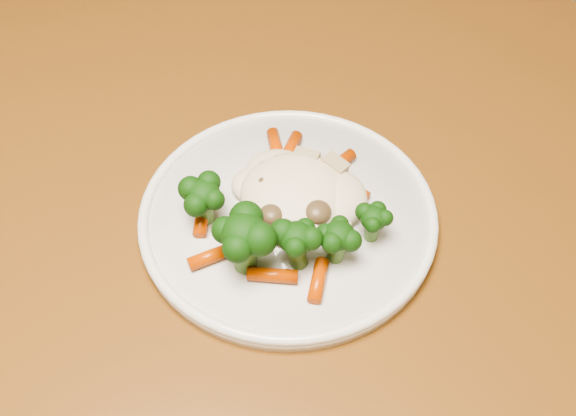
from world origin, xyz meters
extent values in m
cube|color=brown|center=(0.26, 0.01, 0.73)|extent=(1.31, 0.89, 0.04)
cube|color=brown|center=(-0.32, 0.40, 0.35)|extent=(0.06, 0.06, 0.71)
cylinder|color=white|center=(0.30, -0.02, 0.76)|extent=(0.27, 0.27, 0.01)
ellipsoid|color=#F2E0C1|center=(0.30, -0.01, 0.78)|extent=(0.11, 0.10, 0.04)
ellipsoid|color=black|center=(0.23, -0.06, 0.78)|extent=(0.05, 0.05, 0.04)
ellipsoid|color=black|center=(0.29, -0.09, 0.79)|extent=(0.06, 0.06, 0.06)
ellipsoid|color=black|center=(0.32, -0.07, 0.78)|extent=(0.05, 0.05, 0.04)
ellipsoid|color=black|center=(0.35, -0.05, 0.78)|extent=(0.04, 0.04, 0.04)
ellipsoid|color=black|center=(0.37, -0.02, 0.78)|extent=(0.04, 0.04, 0.03)
cylinder|color=#CD4704|center=(0.27, 0.04, 0.77)|extent=(0.02, 0.05, 0.01)
cylinder|color=#CD4704|center=(0.32, 0.04, 0.77)|extent=(0.03, 0.05, 0.01)
cylinder|color=#CD4704|center=(0.34, 0.02, 0.77)|extent=(0.04, 0.02, 0.01)
cylinder|color=#CD4704|center=(0.23, -0.06, 0.77)|extent=(0.03, 0.05, 0.01)
cylinder|color=#CD4704|center=(0.26, -0.10, 0.77)|extent=(0.03, 0.04, 0.01)
cylinder|color=#CD4704|center=(0.31, -0.09, 0.77)|extent=(0.04, 0.02, 0.01)
cylinder|color=#CD4704|center=(0.35, -0.08, 0.77)|extent=(0.02, 0.04, 0.01)
cylinder|color=#CD4704|center=(0.31, -0.01, 0.78)|extent=(0.03, 0.05, 0.01)
cylinder|color=#CD4704|center=(0.28, 0.00, 0.78)|extent=(0.03, 0.04, 0.01)
cylinder|color=#CD4704|center=(0.26, 0.04, 0.77)|extent=(0.04, 0.05, 0.01)
cylinder|color=#CD4704|center=(0.30, 0.03, 0.77)|extent=(0.05, 0.03, 0.01)
ellipsoid|color=brown|center=(0.30, -0.02, 0.78)|extent=(0.02, 0.02, 0.02)
ellipsoid|color=brown|center=(0.33, -0.03, 0.78)|extent=(0.03, 0.03, 0.02)
ellipsoid|color=brown|center=(0.27, -0.02, 0.78)|extent=(0.02, 0.02, 0.01)
ellipsoid|color=brown|center=(0.29, -0.05, 0.78)|extent=(0.02, 0.02, 0.02)
ellipsoid|color=brown|center=(0.31, -0.02, 0.78)|extent=(0.02, 0.02, 0.02)
cube|color=tan|center=(0.29, 0.03, 0.78)|extent=(0.02, 0.02, 0.01)
cube|color=tan|center=(0.32, 0.03, 0.78)|extent=(0.03, 0.02, 0.01)
cube|color=tan|center=(0.27, 0.01, 0.78)|extent=(0.02, 0.02, 0.01)
cube|color=tan|center=(0.28, 0.02, 0.78)|extent=(0.03, 0.03, 0.01)
camera|label=1|loc=(0.46, -0.40, 1.26)|focal=45.00mm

